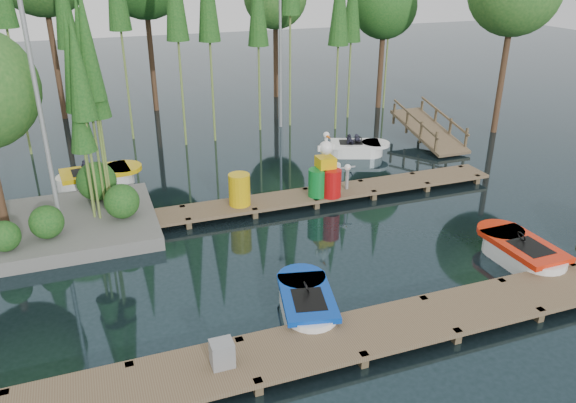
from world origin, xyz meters
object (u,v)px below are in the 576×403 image
object	(u,v)px
utility_cabinet	(222,354)
boat_blue	(307,304)
drum_cluster	(327,176)
boat_yellow_far	(97,178)
boat_red	(521,253)
island	(12,126)
yellow_barrel	(239,190)

from	to	relation	value
utility_cabinet	boat_blue	bearing A→B (deg)	31.38
utility_cabinet	drum_cluster	bearing A→B (deg)	53.13
boat_yellow_far	utility_cabinet	xyz separation A→B (m)	(1.72, -10.80, 0.26)
utility_cabinet	boat_red	bearing A→B (deg)	10.75
boat_red	drum_cluster	bearing A→B (deg)	120.17
island	utility_cabinet	xyz separation A→B (m)	(3.65, -7.79, -2.62)
boat_yellow_far	utility_cabinet	size ratio (longest dim) A/B	5.68
boat_yellow_far	yellow_barrel	xyz separation A→B (m)	(4.02, -3.80, 0.49)
boat_red	boat_blue	bearing A→B (deg)	-179.35
boat_blue	utility_cabinet	xyz separation A→B (m)	(-2.26, -1.38, 0.32)
boat_red	boat_yellow_far	distance (m)	13.65
boat_blue	drum_cluster	distance (m)	6.21
boat_yellow_far	utility_cabinet	world-z (taller)	boat_yellow_far
yellow_barrel	island	bearing A→B (deg)	172.44
utility_cabinet	drum_cluster	xyz separation A→B (m)	(5.13, 6.85, 0.34)
boat_blue	utility_cabinet	world-z (taller)	utility_cabinet
boat_red	utility_cabinet	size ratio (longest dim) A/B	5.26
boat_red	utility_cabinet	bearing A→B (deg)	-170.53
island	boat_red	distance (m)	13.82
boat_yellow_far	yellow_barrel	bearing A→B (deg)	-28.64
island	boat_yellow_far	world-z (taller)	island
utility_cabinet	yellow_barrel	size ratio (longest dim) A/B	0.53
boat_yellow_far	yellow_barrel	size ratio (longest dim) A/B	3.01
island	boat_yellow_far	distance (m)	4.60
island	utility_cabinet	distance (m)	8.99
boat_blue	drum_cluster	xyz separation A→B (m)	(2.87, 5.46, 0.66)
boat_red	drum_cluster	xyz separation A→B (m)	(-3.22, 5.26, 0.64)
boat_blue	boat_red	world-z (taller)	boat_red
yellow_barrel	drum_cluster	distance (m)	2.84
island	drum_cluster	size ratio (longest dim) A/B	3.28
boat_blue	boat_red	xyz separation A→B (m)	(6.09, 0.20, 0.02)
island	utility_cabinet	world-z (taller)	island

